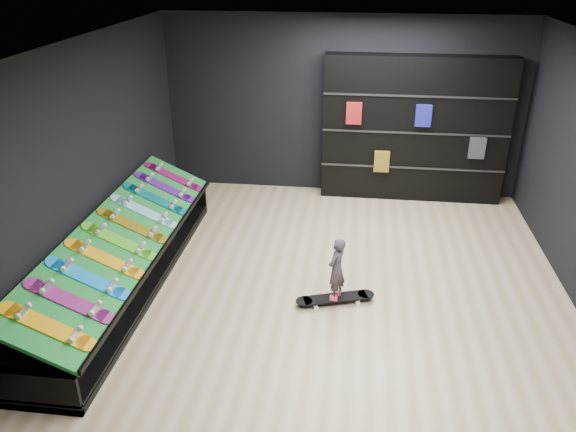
# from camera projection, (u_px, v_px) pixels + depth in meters

# --- Properties ---
(floor) EXTENTS (6.00, 7.00, 0.01)m
(floor) POSITION_uv_depth(u_px,v_px,m) (326.00, 298.00, 6.96)
(floor) COLOR tan
(floor) RESTS_ON ground
(ceiling) EXTENTS (6.00, 7.00, 0.01)m
(ceiling) POSITION_uv_depth(u_px,v_px,m) (335.00, 49.00, 5.66)
(ceiling) COLOR white
(ceiling) RESTS_ON ground
(wall_back) EXTENTS (6.00, 0.02, 3.00)m
(wall_back) POSITION_uv_depth(u_px,v_px,m) (342.00, 107.00, 9.44)
(wall_back) COLOR black
(wall_back) RESTS_ON ground
(wall_front) EXTENTS (6.00, 0.02, 3.00)m
(wall_front) POSITION_uv_depth(u_px,v_px,m) (293.00, 421.00, 3.18)
(wall_front) COLOR black
(wall_front) RESTS_ON ground
(wall_left) EXTENTS (0.02, 7.00, 3.00)m
(wall_left) POSITION_uv_depth(u_px,v_px,m) (77.00, 174.00, 6.65)
(wall_left) COLOR black
(wall_left) RESTS_ON ground
(display_rack) EXTENTS (0.90, 4.50, 0.50)m
(display_rack) POSITION_uv_depth(u_px,v_px,m) (126.00, 267.00, 7.14)
(display_rack) COLOR black
(display_rack) RESTS_ON ground
(turf_ramp) EXTENTS (0.92, 4.50, 0.46)m
(turf_ramp) POSITION_uv_depth(u_px,v_px,m) (126.00, 235.00, 6.93)
(turf_ramp) COLOR #106721
(turf_ramp) RESTS_ON display_rack
(back_shelving) EXTENTS (3.01, 0.35, 2.41)m
(back_shelving) POSITION_uv_depth(u_px,v_px,m) (414.00, 130.00, 9.27)
(back_shelving) COLOR black
(back_shelving) RESTS_ON ground
(floor_skateboard) EXTENTS (1.00, 0.52, 0.09)m
(floor_skateboard) POSITION_uv_depth(u_px,v_px,m) (335.00, 300.00, 6.83)
(floor_skateboard) COLOR black
(floor_skateboard) RESTS_ON ground
(child) EXTENTS (0.19, 0.22, 0.48)m
(child) POSITION_uv_depth(u_px,v_px,m) (336.00, 280.00, 6.71)
(child) COLOR black
(child) RESTS_ON floor_skateboard
(display_board_0) EXTENTS (0.93, 0.22, 0.50)m
(display_board_0) POSITION_uv_depth(u_px,v_px,m) (48.00, 326.00, 5.22)
(display_board_0) COLOR yellow
(display_board_0) RESTS_ON turf_ramp
(display_board_1) EXTENTS (0.93, 0.22, 0.50)m
(display_board_1) POSITION_uv_depth(u_px,v_px,m) (70.00, 301.00, 5.60)
(display_board_1) COLOR #2626BF
(display_board_1) RESTS_ON turf_ramp
(display_board_2) EXTENTS (0.93, 0.22, 0.50)m
(display_board_2) POSITION_uv_depth(u_px,v_px,m) (88.00, 278.00, 5.98)
(display_board_2) COLOR blue
(display_board_2) RESTS_ON turf_ramp
(display_board_3) EXTENTS (0.93, 0.22, 0.50)m
(display_board_3) POSITION_uv_depth(u_px,v_px,m) (105.00, 259.00, 6.35)
(display_board_3) COLOR orange
(display_board_3) RESTS_ON turf_ramp
(display_board_4) EXTENTS (0.93, 0.22, 0.50)m
(display_board_4) POSITION_uv_depth(u_px,v_px,m) (120.00, 241.00, 6.73)
(display_board_4) COLOR green
(display_board_4) RESTS_ON turf_ramp
(display_board_5) EXTENTS (0.93, 0.22, 0.50)m
(display_board_5) POSITION_uv_depth(u_px,v_px,m) (133.00, 226.00, 7.11)
(display_board_5) COLOR yellow
(display_board_5) RESTS_ON turf_ramp
(display_board_6) EXTENTS (0.93, 0.22, 0.50)m
(display_board_6) POSITION_uv_depth(u_px,v_px,m) (145.00, 212.00, 7.49)
(display_board_6) COLOR #0CB2E5
(display_board_6) RESTS_ON turf_ramp
(display_board_7) EXTENTS (0.93, 0.22, 0.50)m
(display_board_7) POSITION_uv_depth(u_px,v_px,m) (155.00, 199.00, 7.86)
(display_board_7) COLOR #0C8C99
(display_board_7) RESTS_ON turf_ramp
(display_board_8) EXTENTS (0.93, 0.22, 0.50)m
(display_board_8) POSITION_uv_depth(u_px,v_px,m) (165.00, 187.00, 8.24)
(display_board_8) COLOR purple
(display_board_8) RESTS_ON turf_ramp
(display_board_9) EXTENTS (0.93, 0.22, 0.50)m
(display_board_9) POSITION_uv_depth(u_px,v_px,m) (174.00, 177.00, 8.62)
(display_board_9) COLOR #E5198C
(display_board_9) RESTS_ON turf_ramp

